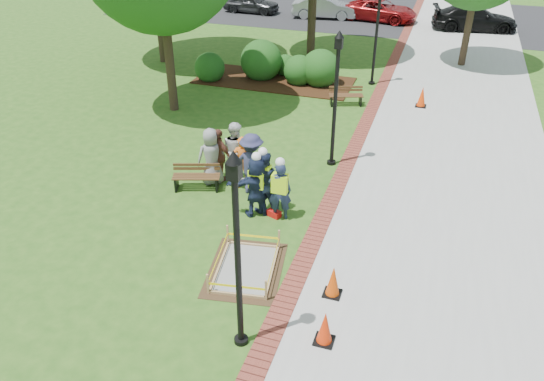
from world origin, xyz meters
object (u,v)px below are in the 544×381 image
(wet_concrete_pad, at_px, (245,262))
(lamp_near, at_px, (237,241))
(hivis_worker_b, at_px, (280,189))
(hivis_worker_a, at_px, (257,184))
(bench_near, at_px, (197,182))
(hivis_worker_c, at_px, (263,180))
(cone_front, at_px, (325,328))

(wet_concrete_pad, height_order, lamp_near, lamp_near)
(hivis_worker_b, bearing_deg, hivis_worker_a, -178.86)
(lamp_near, distance_m, hivis_worker_b, 4.79)
(wet_concrete_pad, relative_size, lamp_near, 0.60)
(lamp_near, bearing_deg, bench_near, 123.43)
(hivis_worker_c, bearing_deg, cone_front, -56.78)
(wet_concrete_pad, xyz_separation_m, hivis_worker_c, (-0.46, 2.58, 0.72))
(cone_front, xyz_separation_m, hivis_worker_c, (-2.74, 4.19, 0.58))
(bench_near, height_order, lamp_near, lamp_near)
(wet_concrete_pad, distance_m, bench_near, 4.08)
(cone_front, relative_size, hivis_worker_c, 0.40)
(bench_near, xyz_separation_m, hivis_worker_c, (2.25, -0.48, 0.72))
(hivis_worker_c, bearing_deg, lamp_near, -76.01)
(bench_near, relative_size, hivis_worker_c, 0.75)
(wet_concrete_pad, bearing_deg, bench_near, 131.55)
(bench_near, bearing_deg, wet_concrete_pad, -48.45)
(wet_concrete_pad, relative_size, hivis_worker_a, 1.35)
(bench_near, xyz_separation_m, hivis_worker_a, (2.15, -0.71, 0.70))
(wet_concrete_pad, xyz_separation_m, lamp_near, (0.71, -2.13, 2.25))
(hivis_worker_a, bearing_deg, bench_near, 161.80)
(bench_near, distance_m, lamp_near, 6.60)
(bench_near, relative_size, hivis_worker_b, 0.79)
(wet_concrete_pad, height_order, hivis_worker_a, hivis_worker_a)
(cone_front, relative_size, hivis_worker_a, 0.41)
(lamp_near, height_order, hivis_worker_c, lamp_near)
(lamp_near, height_order, hivis_worker_a, lamp_near)
(hivis_worker_a, xyz_separation_m, hivis_worker_b, (0.64, 0.01, -0.03))
(wet_concrete_pad, relative_size, hivis_worker_b, 1.39)
(hivis_worker_c, bearing_deg, bench_near, 168.07)
(bench_near, height_order, hivis_worker_c, hivis_worker_c)
(hivis_worker_a, bearing_deg, hivis_worker_b, 1.14)
(wet_concrete_pad, relative_size, bench_near, 1.75)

